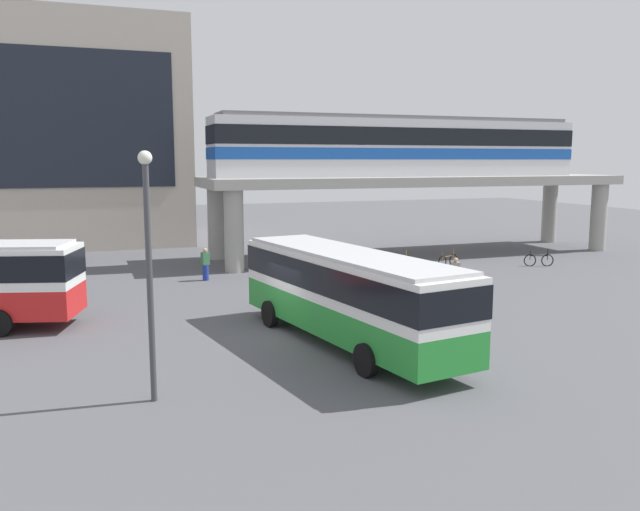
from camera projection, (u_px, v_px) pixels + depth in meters
The scene contains 10 objects.
ground_plane at pixel (228, 285), 32.78m from camera, with size 120.00×120.00×0.00m, color #515156.
elevated_platform at pixel (417, 187), 42.81m from camera, with size 28.26×6.71×5.22m.
train at pixel (401, 146), 41.99m from camera, with size 24.88×2.96×3.84m.
bus_main at pixel (347, 288), 21.90m from camera, with size 4.31×11.31×3.22m.
bicycle_orange at pixel (398, 261), 38.07m from camera, with size 1.79×0.08×1.04m.
bicycle_black at pixel (539, 260), 38.61m from camera, with size 1.71×0.64×1.04m.
bicycle_brown at pixel (448, 261), 38.40m from camera, with size 1.69×0.71×1.04m.
pedestrian_waiting_near_stop at pixel (205, 265), 33.96m from camera, with size 0.47×0.39×1.71m.
pedestrian_at_kerb at pixel (455, 277), 30.62m from camera, with size 0.46×0.38×1.72m.
lamp_post at pixel (149, 257), 16.47m from camera, with size 0.36×0.36×6.51m.
Camera 1 is at (-6.65, -21.87, 6.27)m, focal length 36.37 mm.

